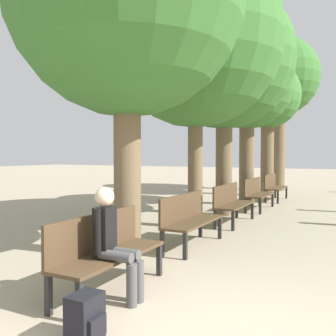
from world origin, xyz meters
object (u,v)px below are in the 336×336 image
tree_row_5 (280,78)px  person_seated (113,240)px  tree_row_4 (268,98)px  bench_row_0 (105,247)px  bench_row_3 (257,192)px  backpack (86,318)px  tree_row_3 (247,84)px  bench_row_1 (189,216)px  bench_row_4 (274,185)px  bench_row_2 (231,201)px  tree_row_2 (224,60)px  tree_row_1 (196,41)px

tree_row_5 → person_seated: 14.17m
tree_row_4 → tree_row_5: 2.58m
bench_row_0 → bench_row_3: 7.21m
tree_row_4 → backpack: size_ratio=12.56×
tree_row_3 → bench_row_3: bearing=-58.5°
bench_row_3 → backpack: (0.55, -8.23, -0.32)m
bench_row_3 → bench_row_1: bearing=-90.0°
tree_row_4 → person_seated: bearing=-86.0°
bench_row_0 → tree_row_4: size_ratio=0.33×
bench_row_4 → person_seated: size_ratio=1.35×
bench_row_2 → bench_row_4: (0.00, 4.81, 0.00)m
bench_row_3 → tree_row_5: (-0.54, 6.13, 4.39)m
bench_row_1 → bench_row_4: size_ratio=1.00×
bench_row_2 → tree_row_3: size_ratio=0.31×
bench_row_1 → tree_row_2: size_ratio=0.28×
bench_row_2 → person_seated: size_ratio=1.35×
tree_row_5 → person_seated: tree_row_5 is taller
bench_row_0 → tree_row_3: tree_row_3 is taller
tree_row_3 → tree_row_4: 2.93m
bench_row_2 → person_seated: (0.23, -4.97, 0.14)m
tree_row_1 → tree_row_4: (0.00, 7.06, -0.29)m
tree_row_2 → backpack: tree_row_2 is taller
tree_row_1 → person_seated: size_ratio=4.76×
tree_row_2 → tree_row_5: bearing=90.0°
tree_row_1 → backpack: tree_row_1 is taller
bench_row_4 → person_seated: (0.23, -9.77, 0.14)m
bench_row_3 → backpack: bench_row_3 is taller
bench_row_0 → tree_row_4: tree_row_4 is taller
bench_row_0 → bench_row_2: (0.00, 4.81, 0.00)m
bench_row_2 → tree_row_1: (-0.54, -0.84, 3.50)m
bench_row_1 → bench_row_4: 7.21m
tree_row_4 → tree_row_5: bearing=90.0°
bench_row_2 → backpack: 5.86m
tree_row_2 → backpack: size_ratio=14.49×
tree_row_1 → tree_row_5: bearing=90.0°
bench_row_4 → tree_row_5: tree_row_5 is taller
bench_row_2 → bench_row_3: 2.40m
tree_row_2 → bench_row_1: bearing=-81.2°
bench_row_1 → person_seated: bearing=-84.8°
bench_row_3 → tree_row_4: size_ratio=0.33×
bench_row_3 → tree_row_5: bearing=95.1°
bench_row_3 → backpack: size_ratio=4.12×
bench_row_1 → tree_row_5: size_ratio=0.25×
backpack → person_seated: bearing=110.5°
tree_row_4 → person_seated: 11.63m
bench_row_0 → backpack: 1.20m
bench_row_2 → tree_row_3: (-0.54, 3.29, 3.27)m
bench_row_2 → bench_row_3: size_ratio=1.00×
tree_row_4 → bench_row_0: bearing=-87.2°
tree_row_4 → backpack: (1.10, -12.05, -3.54)m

